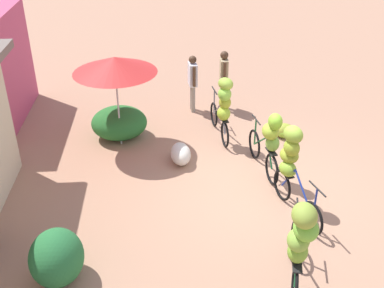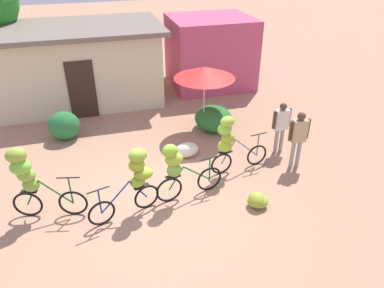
% 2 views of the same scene
% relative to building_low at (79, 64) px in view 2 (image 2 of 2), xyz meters
% --- Properties ---
extents(ground_plane, '(60.00, 60.00, 0.00)m').
position_rel_building_low_xyz_m(ground_plane, '(1.50, -6.80, -1.40)').
color(ground_plane, tan).
extents(building_low, '(6.13, 3.71, 2.77)m').
position_rel_building_low_xyz_m(building_low, '(0.00, 0.00, 0.00)').
color(building_low, beige).
rests_on(building_low, ground).
extents(shop_pink, '(3.20, 2.80, 2.75)m').
position_rel_building_low_xyz_m(shop_pink, '(5.16, 0.26, -0.03)').
color(shop_pink, '#C3486B').
rests_on(shop_pink, ground).
extents(hedge_bush_front_left, '(0.95, 0.83, 0.90)m').
position_rel_building_low_xyz_m(hedge_bush_front_left, '(-0.65, -3.03, -0.96)').
color(hedge_bush_front_left, '#266D36').
rests_on(hedge_bush_front_left, ground).
extents(hedge_bush_front_right, '(1.20, 1.34, 0.76)m').
position_rel_building_low_xyz_m(hedge_bush_front_right, '(3.98, -3.69, -1.02)').
color(hedge_bush_front_right, '#266D2D').
rests_on(hedge_bush_front_right, ground).
extents(market_umbrella, '(1.86, 1.86, 2.15)m').
position_rel_building_low_xyz_m(market_umbrella, '(3.64, -3.73, 0.57)').
color(market_umbrella, beige).
rests_on(market_umbrella, ground).
extents(bicycle_leftmost, '(1.63, 0.54, 1.78)m').
position_rel_building_low_xyz_m(bicycle_leftmost, '(-1.20, -6.62, -0.33)').
color(bicycle_leftmost, black).
rests_on(bicycle_leftmost, ground).
extents(bicycle_near_pile, '(1.65, 0.60, 1.66)m').
position_rel_building_low_xyz_m(bicycle_near_pile, '(1.01, -7.08, -0.43)').
color(bicycle_near_pile, black).
rests_on(bicycle_near_pile, ground).
extents(bicycle_center_loaded, '(1.71, 0.38, 1.55)m').
position_rel_building_low_xyz_m(bicycle_center_loaded, '(2.02, -6.88, -0.51)').
color(bicycle_center_loaded, black).
rests_on(bicycle_center_loaded, ground).
extents(bicycle_by_shop, '(1.69, 0.45, 1.66)m').
position_rel_building_low_xyz_m(bicycle_by_shop, '(3.56, -6.14, -0.43)').
color(bicycle_by_shop, black).
rests_on(bicycle_by_shop, ground).
extents(banana_pile_on_ground, '(0.60, 0.55, 0.35)m').
position_rel_building_low_xyz_m(banana_pile_on_ground, '(3.71, -7.68, -1.24)').
color(banana_pile_on_ground, '#7FAF2D').
rests_on(banana_pile_on_ground, ground).
extents(produce_sack, '(0.73, 0.50, 0.44)m').
position_rel_building_low_xyz_m(produce_sack, '(2.69, -5.10, -1.18)').
color(produce_sack, silver).
rests_on(produce_sack, ground).
extents(person_vendor, '(0.58, 0.24, 1.54)m').
position_rel_building_low_xyz_m(person_vendor, '(5.35, -5.56, -0.47)').
color(person_vendor, gray).
rests_on(person_vendor, ground).
extents(person_bystander, '(0.58, 0.22, 1.63)m').
position_rel_building_low_xyz_m(person_bystander, '(5.41, -6.38, -0.41)').
color(person_bystander, gray).
rests_on(person_bystander, ground).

